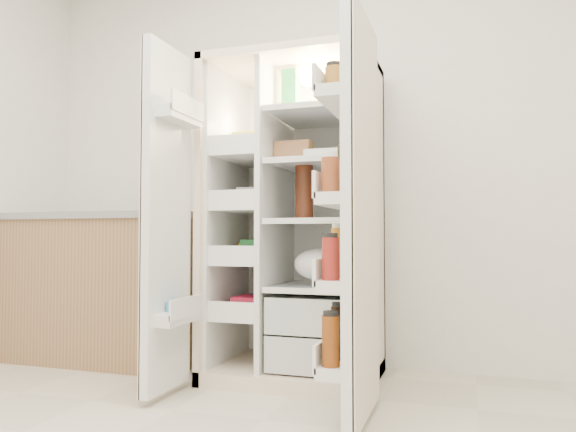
% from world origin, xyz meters
% --- Properties ---
extents(wall_back, '(4.00, 0.02, 2.70)m').
position_xyz_m(wall_back, '(0.00, 2.00, 1.35)').
color(wall_back, white).
rests_on(wall_back, floor).
extents(refrigerator, '(0.92, 0.70, 1.80)m').
position_xyz_m(refrigerator, '(-0.06, 1.65, 0.75)').
color(refrigerator, beige).
rests_on(refrigerator, floor).
extents(freezer_door, '(0.15, 0.40, 1.72)m').
position_xyz_m(freezer_door, '(-0.58, 1.05, 0.89)').
color(freezer_door, white).
rests_on(freezer_door, floor).
extents(fridge_door, '(0.17, 0.58, 1.72)m').
position_xyz_m(fridge_door, '(0.40, 0.96, 0.87)').
color(fridge_door, white).
rests_on(fridge_door, floor).
extents(kitchen_counter, '(1.31, 0.70, 0.95)m').
position_xyz_m(kitchen_counter, '(-1.36, 1.69, 0.48)').
color(kitchen_counter, '#986A4C').
rests_on(kitchen_counter, floor).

